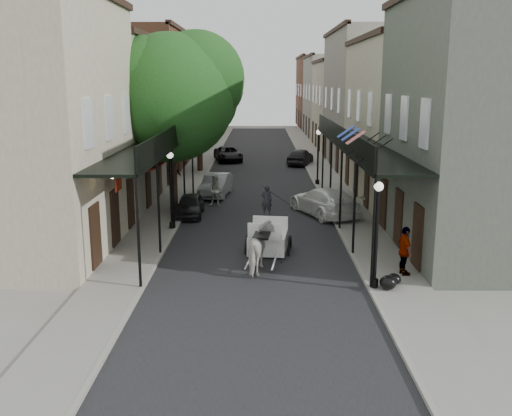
{
  "coord_description": "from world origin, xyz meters",
  "views": [
    {
      "loc": [
        0.14,
        -20.67,
        7.15
      ],
      "look_at": [
        -0.03,
        3.89,
        1.6
      ],
      "focal_mm": 40.0,
      "sensor_mm": 36.0,
      "label": 1
    }
  ],
  "objects_px": {
    "carriage": "(269,223)",
    "pedestrian_sidewalk_right": "(405,251)",
    "car_left_near": "(190,205)",
    "car_right_far": "(300,157)",
    "car_left_far": "(228,154)",
    "tree_far": "(203,97)",
    "lamppost_left": "(171,189)",
    "tree_near": "(179,92)",
    "car_right_near": "(324,202)",
    "car_left_mid": "(216,185)",
    "lamppost_right_far": "(318,156)",
    "pedestrian_sidewalk_left": "(173,172)",
    "lamppost_right_near": "(377,233)",
    "pedestrian_walking": "(216,191)",
    "horse": "(261,248)"
  },
  "relations": [
    {
      "from": "lamppost_right_far",
      "to": "pedestrian_sidewalk_left",
      "type": "bearing_deg",
      "value": -176.71
    },
    {
      "from": "lamppost_right_far",
      "to": "lamppost_left",
      "type": "bearing_deg",
      "value": -124.35
    },
    {
      "from": "pedestrian_sidewalk_right",
      "to": "car_right_far",
      "type": "distance_m",
      "value": 28.59
    },
    {
      "from": "car_right_far",
      "to": "lamppost_right_near",
      "type": "bearing_deg",
      "value": 107.51
    },
    {
      "from": "horse",
      "to": "car_right_near",
      "type": "bearing_deg",
      "value": -103.39
    },
    {
      "from": "tree_far",
      "to": "lamppost_left",
      "type": "height_order",
      "value": "tree_far"
    },
    {
      "from": "pedestrian_sidewalk_right",
      "to": "lamppost_right_near",
      "type": "bearing_deg",
      "value": 125.97
    },
    {
      "from": "car_left_mid",
      "to": "car_right_far",
      "type": "distance_m",
      "value": 14.8
    },
    {
      "from": "car_left_mid",
      "to": "lamppost_right_far",
      "type": "bearing_deg",
      "value": 35.11
    },
    {
      "from": "lamppost_left",
      "to": "pedestrian_sidewalk_right",
      "type": "height_order",
      "value": "lamppost_left"
    },
    {
      "from": "lamppost_right_far",
      "to": "car_left_mid",
      "type": "distance_m",
      "value": 7.72
    },
    {
      "from": "tree_far",
      "to": "horse",
      "type": "relative_size",
      "value": 4.03
    },
    {
      "from": "pedestrian_walking",
      "to": "car_left_far",
      "type": "bearing_deg",
      "value": 97.06
    },
    {
      "from": "tree_far",
      "to": "lamppost_right_near",
      "type": "height_order",
      "value": "tree_far"
    },
    {
      "from": "tree_far",
      "to": "carriage",
      "type": "xyz_separation_m",
      "value": [
        4.78,
        -21.32,
        -4.66
      ]
    },
    {
      "from": "pedestrian_walking",
      "to": "pedestrian_sidewalk_left",
      "type": "distance_m",
      "value": 6.85
    },
    {
      "from": "pedestrian_sidewalk_right",
      "to": "carriage",
      "type": "bearing_deg",
      "value": 45.74
    },
    {
      "from": "tree_near",
      "to": "car_left_mid",
      "type": "bearing_deg",
      "value": 69.3
    },
    {
      "from": "lamppost_right_near",
      "to": "car_right_near",
      "type": "height_order",
      "value": "lamppost_right_near"
    },
    {
      "from": "car_left_far",
      "to": "car_right_far",
      "type": "relative_size",
      "value": 1.11
    },
    {
      "from": "lamppost_left",
      "to": "car_right_far",
      "type": "xyz_separation_m",
      "value": [
        7.7,
        21.85,
        -1.34
      ]
    },
    {
      "from": "lamppost_left",
      "to": "horse",
      "type": "height_order",
      "value": "lamppost_left"
    },
    {
      "from": "car_left_near",
      "to": "car_left_mid",
      "type": "height_order",
      "value": "car_left_mid"
    },
    {
      "from": "lamppost_right_far",
      "to": "pedestrian_walking",
      "type": "distance_m",
      "value": 9.26
    },
    {
      "from": "tree_near",
      "to": "car_left_near",
      "type": "xyz_separation_m",
      "value": [
        0.6,
        -1.18,
        -5.9
      ]
    },
    {
      "from": "carriage",
      "to": "horse",
      "type": "bearing_deg",
      "value": -90.0
    },
    {
      "from": "lamppost_right_near",
      "to": "car_right_far",
      "type": "bearing_deg",
      "value": 90.96
    },
    {
      "from": "pedestrian_sidewalk_right",
      "to": "car_right_near",
      "type": "relative_size",
      "value": 0.35
    },
    {
      "from": "tree_near",
      "to": "car_left_far",
      "type": "distance_m",
      "value": 20.77
    },
    {
      "from": "lamppost_left",
      "to": "pedestrian_sidewalk_left",
      "type": "bearing_deg",
      "value": 98.38
    },
    {
      "from": "horse",
      "to": "pedestrian_sidewalk_right",
      "type": "xyz_separation_m",
      "value": [
        5.25,
        -0.74,
        0.13
      ]
    },
    {
      "from": "pedestrian_sidewalk_left",
      "to": "car_left_mid",
      "type": "bearing_deg",
      "value": 120.08
    },
    {
      "from": "lamppost_left",
      "to": "car_right_near",
      "type": "relative_size",
      "value": 0.72
    },
    {
      "from": "car_left_far",
      "to": "car_right_far",
      "type": "distance_m",
      "value": 6.68
    },
    {
      "from": "pedestrian_walking",
      "to": "car_right_far",
      "type": "relative_size",
      "value": 0.43
    },
    {
      "from": "car_left_mid",
      "to": "car_right_near",
      "type": "distance_m",
      "value": 8.07
    },
    {
      "from": "tree_far",
      "to": "car_right_near",
      "type": "xyz_separation_m",
      "value": [
        7.85,
        -14.93,
        -5.09
      ]
    },
    {
      "from": "car_left_far",
      "to": "tree_far",
      "type": "bearing_deg",
      "value": -116.3
    },
    {
      "from": "lamppost_right_near",
      "to": "car_left_far",
      "type": "height_order",
      "value": "lamppost_right_near"
    },
    {
      "from": "car_left_mid",
      "to": "car_right_near",
      "type": "xyz_separation_m",
      "value": [
        6.2,
        -5.16,
        0.06
      ]
    },
    {
      "from": "horse",
      "to": "tree_far",
      "type": "bearing_deg",
      "value": -72.63
    },
    {
      "from": "pedestrian_sidewalk_left",
      "to": "car_right_far",
      "type": "height_order",
      "value": "pedestrian_sidewalk_left"
    },
    {
      "from": "tree_far",
      "to": "lamppost_right_near",
      "type": "xyz_separation_m",
      "value": [
        8.35,
        -26.18,
        -3.79
      ]
    },
    {
      "from": "horse",
      "to": "pedestrian_walking",
      "type": "xyz_separation_m",
      "value": [
        -2.58,
        11.43,
        0.0
      ]
    },
    {
      "from": "tree_far",
      "to": "lamppost_right_near",
      "type": "distance_m",
      "value": 27.74
    },
    {
      "from": "car_left_near",
      "to": "car_right_far",
      "type": "bearing_deg",
      "value": 67.77
    },
    {
      "from": "car_left_far",
      "to": "car_right_near",
      "type": "distance_m",
      "value": 21.74
    },
    {
      "from": "car_left_near",
      "to": "carriage",
      "type": "bearing_deg",
      "value": -57.39
    },
    {
      "from": "carriage",
      "to": "pedestrian_sidewalk_right",
      "type": "distance_m",
      "value": 6.05
    },
    {
      "from": "horse",
      "to": "car_right_far",
      "type": "distance_m",
      "value": 28.0
    }
  ]
}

